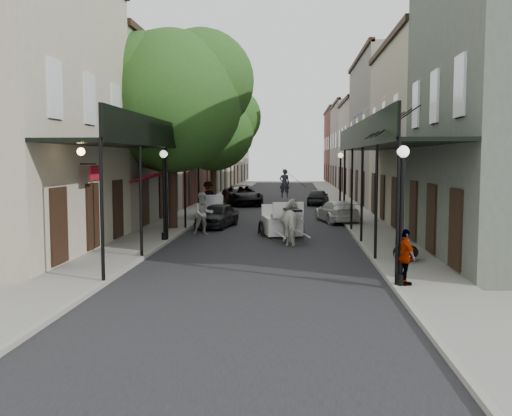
% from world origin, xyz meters
% --- Properties ---
extents(ground, '(140.00, 140.00, 0.00)m').
position_xyz_m(ground, '(0.00, 0.00, 0.00)').
color(ground, gray).
rests_on(ground, ground).
extents(road, '(8.00, 90.00, 0.01)m').
position_xyz_m(road, '(0.00, 20.00, 0.01)').
color(road, black).
rests_on(road, ground).
extents(sidewalk_left, '(2.20, 90.00, 0.12)m').
position_xyz_m(sidewalk_left, '(-5.00, 20.00, 0.06)').
color(sidewalk_left, gray).
rests_on(sidewalk_left, ground).
extents(sidewalk_right, '(2.20, 90.00, 0.12)m').
position_xyz_m(sidewalk_right, '(5.00, 20.00, 0.06)').
color(sidewalk_right, gray).
rests_on(sidewalk_right, ground).
extents(building_row_left, '(5.00, 80.00, 10.50)m').
position_xyz_m(building_row_left, '(-8.60, 30.00, 5.25)').
color(building_row_left, '#ADA78A').
rests_on(building_row_left, ground).
extents(building_row_right, '(5.00, 80.00, 10.50)m').
position_xyz_m(building_row_right, '(8.60, 30.00, 5.25)').
color(building_row_right, gray).
rests_on(building_row_right, ground).
extents(gallery_left, '(2.20, 18.05, 4.88)m').
position_xyz_m(gallery_left, '(-4.79, 6.98, 4.05)').
color(gallery_left, black).
rests_on(gallery_left, sidewalk_left).
extents(gallery_right, '(2.20, 18.05, 4.88)m').
position_xyz_m(gallery_right, '(4.79, 6.98, 4.05)').
color(gallery_right, black).
rests_on(gallery_right, sidewalk_right).
extents(tree_near, '(7.31, 6.80, 9.63)m').
position_xyz_m(tree_near, '(-4.20, 10.18, 6.49)').
color(tree_near, '#382619').
rests_on(tree_near, sidewalk_left).
extents(tree_far, '(6.45, 6.00, 8.61)m').
position_xyz_m(tree_far, '(-4.25, 24.18, 5.84)').
color(tree_far, '#382619').
rests_on(tree_far, sidewalk_left).
extents(lamppost_right_near, '(0.32, 0.32, 3.71)m').
position_xyz_m(lamppost_right_near, '(4.10, -2.00, 2.05)').
color(lamppost_right_near, black).
rests_on(lamppost_right_near, sidewalk_right).
extents(lamppost_left, '(0.32, 0.32, 3.71)m').
position_xyz_m(lamppost_left, '(-4.10, 6.00, 2.05)').
color(lamppost_left, black).
rests_on(lamppost_left, sidewalk_left).
extents(lamppost_right_far, '(0.32, 0.32, 3.71)m').
position_xyz_m(lamppost_right_far, '(4.10, 18.00, 2.05)').
color(lamppost_right_far, black).
rests_on(lamppost_right_far, sidewalk_right).
extents(horse, '(1.42, 2.32, 1.82)m').
position_xyz_m(horse, '(1.23, 6.00, 0.91)').
color(horse, silver).
rests_on(horse, ground).
extents(carriage, '(2.20, 2.95, 3.05)m').
position_xyz_m(carriage, '(0.63, 8.78, 1.18)').
color(carriage, black).
rests_on(carriage, ground).
extents(pedestrian_walking, '(1.16, 1.06, 1.95)m').
position_xyz_m(pedestrian_walking, '(-2.87, 8.45, 0.97)').
color(pedestrian_walking, '#A0A097').
rests_on(pedestrian_walking, ground).
extents(pedestrian_sidewalk_left, '(1.42, 1.31, 1.91)m').
position_xyz_m(pedestrian_sidewalk_left, '(-4.20, 18.70, 1.08)').
color(pedestrian_sidewalk_left, gray).
rests_on(pedestrian_sidewalk_left, sidewalk_left).
extents(pedestrian_sidewalk_right, '(0.70, 0.95, 1.51)m').
position_xyz_m(pedestrian_sidewalk_right, '(4.20, -2.00, 0.87)').
color(pedestrian_sidewalk_right, gray).
rests_on(pedestrian_sidewalk_right, sidewalk_right).
extents(car_left_near, '(2.12, 3.82, 1.23)m').
position_xyz_m(car_left_near, '(-2.60, 11.24, 0.61)').
color(car_left_near, black).
rests_on(car_left_near, ground).
extents(car_left_mid, '(1.88, 4.20, 1.34)m').
position_xyz_m(car_left_mid, '(-3.55, 15.60, 0.67)').
color(car_left_mid, '#A7A7AC').
rests_on(car_left_mid, ground).
extents(car_left_far, '(3.74, 5.81, 1.49)m').
position_xyz_m(car_left_far, '(-2.60, 25.03, 0.75)').
color(car_left_far, black).
rests_on(car_left_far, ground).
extents(car_right_near, '(2.54, 4.39, 1.20)m').
position_xyz_m(car_right_near, '(3.60, 14.00, 0.60)').
color(car_right_near, silver).
rests_on(car_right_near, ground).
extents(car_right_far, '(1.91, 3.72, 1.21)m').
position_xyz_m(car_right_far, '(3.08, 25.55, 0.61)').
color(car_right_far, black).
rests_on(car_right_far, ground).
extents(trash_bags, '(0.93, 1.08, 0.57)m').
position_xyz_m(trash_bags, '(4.95, 1.70, 0.38)').
color(trash_bags, black).
rests_on(trash_bags, sidewalk_right).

